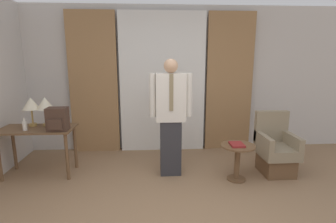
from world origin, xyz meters
TOP-DOWN VIEW (x-y plane):
  - wall_back at (0.00, 2.74)m, footprint 10.00×0.06m
  - curtain_sheer_center at (0.00, 2.61)m, footprint 1.58×0.06m
  - curtain_drape_left at (-1.27, 2.61)m, footprint 0.87×0.06m
  - curtain_drape_right at (1.27, 2.61)m, footprint 0.87×0.06m
  - desk at (-1.93, 1.63)m, footprint 1.08×0.55m
  - table_lamp_left at (-2.03, 1.76)m, footprint 0.26×0.26m
  - table_lamp_right at (-1.82, 1.76)m, footprint 0.26×0.26m
  - bottle_near_edge at (-2.04, 1.51)m, footprint 0.06×0.06m
  - backpack at (-1.56, 1.48)m, footprint 0.28×0.23m
  - person at (0.07, 1.50)m, footprint 0.63×0.21m
  - armchair at (1.70, 1.47)m, footprint 0.52×0.59m
  - side_table at (1.03, 1.25)m, footprint 0.49×0.49m
  - book at (1.00, 1.23)m, footprint 0.19×0.23m

SIDE VIEW (x-z plane):
  - armchair at x=1.70m, z-range -0.12..0.82m
  - side_table at x=1.03m, z-range 0.10..0.63m
  - book at x=1.00m, z-range 0.54..0.57m
  - desk at x=-1.93m, z-range 0.25..0.99m
  - bottle_near_edge at x=-2.04m, z-range 0.72..0.91m
  - backpack at x=-1.56m, z-range 0.73..1.07m
  - person at x=0.07m, z-range 0.08..1.84m
  - table_lamp_left at x=-2.03m, z-range 0.85..1.30m
  - table_lamp_right at x=-1.82m, z-range 0.85..1.30m
  - curtain_sheer_center at x=0.00m, z-range 0.00..2.58m
  - curtain_drape_left at x=-1.27m, z-range 0.00..2.58m
  - curtain_drape_right at x=1.27m, z-range 0.00..2.58m
  - wall_back at x=0.00m, z-range 0.00..2.70m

